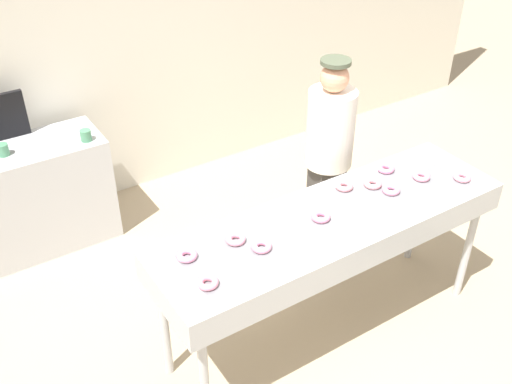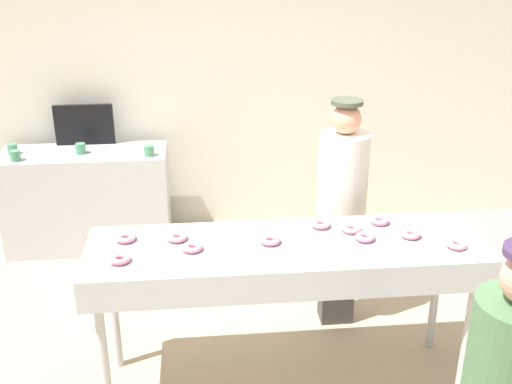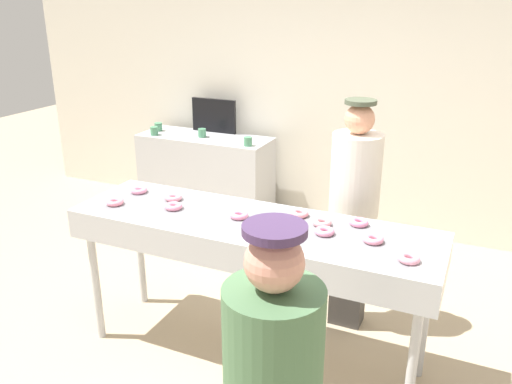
{
  "view_description": "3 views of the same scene",
  "coord_description": "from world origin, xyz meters",
  "px_view_note": "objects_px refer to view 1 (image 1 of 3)",
  "views": [
    {
      "loc": [
        -2.02,
        -2.26,
        3.22
      ],
      "look_at": [
        -0.36,
        0.33,
        1.14
      ],
      "focal_mm": 41.82,
      "sensor_mm": 36.0,
      "label": 1
    },
    {
      "loc": [
        -0.51,
        -3.28,
        2.75
      ],
      "look_at": [
        -0.14,
        0.36,
        1.2
      ],
      "focal_mm": 43.76,
      "sensor_mm": 36.0,
      "label": 2
    },
    {
      "loc": [
        1.28,
        -2.76,
        2.34
      ],
      "look_at": [
        -0.08,
        0.24,
        1.12
      ],
      "focal_mm": 36.82,
      "sensor_mm": 36.0,
      "label": 3
    }
  ],
  "objects_px": {
    "strawberry_donut_3": "(208,283)",
    "strawberry_donut_8": "(321,217)",
    "strawberry_donut_6": "(462,177)",
    "paper_cup_0": "(3,150)",
    "strawberry_donut_4": "(261,246)",
    "worker_baker": "(329,153)",
    "strawberry_donut_7": "(373,184)",
    "strawberry_donut_1": "(391,190)",
    "prep_counter": "(18,202)",
    "fryer_conveyor": "(332,228)",
    "strawberry_donut_10": "(421,176)",
    "strawberry_donut_0": "(386,169)",
    "strawberry_donut_2": "(187,255)",
    "strawberry_donut_9": "(236,239)",
    "strawberry_donut_5": "(344,186)",
    "paper_cup_2": "(86,135)"
  },
  "relations": [
    {
      "from": "paper_cup_0",
      "to": "paper_cup_2",
      "type": "relative_size",
      "value": 1.0
    },
    {
      "from": "strawberry_donut_3",
      "to": "strawberry_donut_8",
      "type": "distance_m",
      "value": 0.89
    },
    {
      "from": "strawberry_donut_1",
      "to": "prep_counter",
      "type": "xyz_separation_m",
      "value": [
        -2.0,
        2.09,
        -0.57
      ]
    },
    {
      "from": "strawberry_donut_6",
      "to": "paper_cup_0",
      "type": "distance_m",
      "value": 3.35
    },
    {
      "from": "strawberry_donut_10",
      "to": "strawberry_donut_9",
      "type": "bearing_deg",
      "value": 176.0
    },
    {
      "from": "prep_counter",
      "to": "strawberry_donut_7",
      "type": "bearing_deg",
      "value": -45.18
    },
    {
      "from": "strawberry_donut_3",
      "to": "strawberry_donut_5",
      "type": "xyz_separation_m",
      "value": [
        1.22,
        0.33,
        0.0
      ]
    },
    {
      "from": "strawberry_donut_3",
      "to": "strawberry_donut_5",
      "type": "bearing_deg",
      "value": 15.17
    },
    {
      "from": "strawberry_donut_1",
      "to": "worker_baker",
      "type": "xyz_separation_m",
      "value": [
        0.01,
        0.67,
        -0.05
      ]
    },
    {
      "from": "strawberry_donut_4",
      "to": "strawberry_donut_0",
      "type": "bearing_deg",
      "value": 11.63
    },
    {
      "from": "strawberry_donut_2",
      "to": "strawberry_donut_4",
      "type": "relative_size",
      "value": 1.0
    },
    {
      "from": "worker_baker",
      "to": "paper_cup_0",
      "type": "bearing_deg",
      "value": -28.78
    },
    {
      "from": "strawberry_donut_2",
      "to": "strawberry_donut_3",
      "type": "relative_size",
      "value": 1.0
    },
    {
      "from": "strawberry_donut_8",
      "to": "prep_counter",
      "type": "xyz_separation_m",
      "value": [
        -1.43,
        2.07,
        -0.57
      ]
    },
    {
      "from": "strawberry_donut_4",
      "to": "strawberry_donut_7",
      "type": "height_order",
      "value": "same"
    },
    {
      "from": "strawberry_donut_4",
      "to": "strawberry_donut_3",
      "type": "bearing_deg",
      "value": -166.47
    },
    {
      "from": "strawberry_donut_8",
      "to": "strawberry_donut_10",
      "type": "bearing_deg",
      "value": -0.26
    },
    {
      "from": "strawberry_donut_9",
      "to": "strawberry_donut_10",
      "type": "height_order",
      "value": "same"
    },
    {
      "from": "strawberry_donut_2",
      "to": "strawberry_donut_3",
      "type": "distance_m",
      "value": 0.26
    },
    {
      "from": "strawberry_donut_9",
      "to": "strawberry_donut_4",
      "type": "bearing_deg",
      "value": -56.8
    },
    {
      "from": "strawberry_donut_2",
      "to": "strawberry_donut_8",
      "type": "distance_m",
      "value": 0.87
    },
    {
      "from": "strawberry_donut_3",
      "to": "strawberry_donut_6",
      "type": "bearing_deg",
      "value": -0.59
    },
    {
      "from": "strawberry_donut_9",
      "to": "strawberry_donut_10",
      "type": "relative_size",
      "value": 1.0
    },
    {
      "from": "strawberry_donut_0",
      "to": "strawberry_donut_4",
      "type": "relative_size",
      "value": 1.0
    },
    {
      "from": "strawberry_donut_1",
      "to": "strawberry_donut_7",
      "type": "xyz_separation_m",
      "value": [
        -0.05,
        0.12,
        0.0
      ]
    },
    {
      "from": "strawberry_donut_1",
      "to": "strawberry_donut_4",
      "type": "bearing_deg",
      "value": -178.55
    },
    {
      "from": "strawberry_donut_6",
      "to": "paper_cup_0",
      "type": "bearing_deg",
      "value": 139.03
    },
    {
      "from": "strawberry_donut_1",
      "to": "strawberry_donut_3",
      "type": "relative_size",
      "value": 1.0
    },
    {
      "from": "strawberry_donut_10",
      "to": "paper_cup_2",
      "type": "distance_m",
      "value": 2.56
    },
    {
      "from": "strawberry_donut_2",
      "to": "prep_counter",
      "type": "xyz_separation_m",
      "value": [
        -0.57,
        1.95,
        -0.57
      ]
    },
    {
      "from": "paper_cup_2",
      "to": "strawberry_donut_5",
      "type": "bearing_deg",
      "value": -55.68
    },
    {
      "from": "fryer_conveyor",
      "to": "strawberry_donut_10",
      "type": "relative_size",
      "value": 20.13
    },
    {
      "from": "strawberry_donut_6",
      "to": "paper_cup_0",
      "type": "relative_size",
      "value": 1.28
    },
    {
      "from": "fryer_conveyor",
      "to": "paper_cup_2",
      "type": "xyz_separation_m",
      "value": [
        -0.93,
        1.93,
        0.05
      ]
    },
    {
      "from": "strawberry_donut_1",
      "to": "prep_counter",
      "type": "distance_m",
      "value": 2.95
    },
    {
      "from": "strawberry_donut_10",
      "to": "paper_cup_0",
      "type": "distance_m",
      "value": 3.07
    },
    {
      "from": "worker_baker",
      "to": "strawberry_donut_0",
      "type": "bearing_deg",
      "value": 113.26
    },
    {
      "from": "strawberry_donut_1",
      "to": "strawberry_donut_5",
      "type": "bearing_deg",
      "value": 138.28
    },
    {
      "from": "strawberry_donut_8",
      "to": "strawberry_donut_5",
      "type": "bearing_deg",
      "value": 28.79
    },
    {
      "from": "strawberry_donut_5",
      "to": "strawberry_donut_7",
      "type": "distance_m",
      "value": 0.2
    },
    {
      "from": "paper_cup_0",
      "to": "strawberry_donut_2",
      "type": "bearing_deg",
      "value": -73.34
    },
    {
      "from": "strawberry_donut_0",
      "to": "strawberry_donut_9",
      "type": "height_order",
      "value": "same"
    },
    {
      "from": "strawberry_donut_10",
      "to": "strawberry_donut_8",
      "type": "bearing_deg",
      "value": 179.74
    },
    {
      "from": "fryer_conveyor",
      "to": "worker_baker",
      "type": "distance_m",
      "value": 0.83
    },
    {
      "from": "strawberry_donut_3",
      "to": "worker_baker",
      "type": "bearing_deg",
      "value": 28.56
    },
    {
      "from": "strawberry_donut_1",
      "to": "strawberry_donut_2",
      "type": "relative_size",
      "value": 1.0
    },
    {
      "from": "strawberry_donut_4",
      "to": "worker_baker",
      "type": "bearing_deg",
      "value": 33.53
    },
    {
      "from": "strawberry_donut_2",
      "to": "strawberry_donut_4",
      "type": "xyz_separation_m",
      "value": [
        0.4,
        -0.16,
        0.0
      ]
    },
    {
      "from": "fryer_conveyor",
      "to": "prep_counter",
      "type": "distance_m",
      "value": 2.62
    },
    {
      "from": "strawberry_donut_0",
      "to": "paper_cup_0",
      "type": "relative_size",
      "value": 1.28
    }
  ]
}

